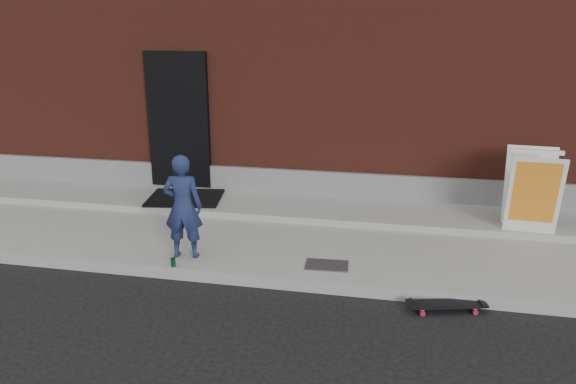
% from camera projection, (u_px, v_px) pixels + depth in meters
% --- Properties ---
extents(ground, '(80.00, 80.00, 0.00)m').
position_uv_depth(ground, '(300.00, 292.00, 6.47)').
color(ground, black).
rests_on(ground, ground).
extents(sidewalk, '(20.00, 3.00, 0.15)m').
position_uv_depth(sidewalk, '(319.00, 238.00, 7.85)').
color(sidewalk, gray).
rests_on(sidewalk, ground).
extents(apron, '(20.00, 1.20, 0.10)m').
position_uv_depth(apron, '(328.00, 209.00, 8.66)').
color(apron, gray).
rests_on(apron, sidewalk).
extents(building, '(20.00, 8.10, 5.00)m').
position_uv_depth(building, '(358.00, 44.00, 12.29)').
color(building, '#5C2419').
rests_on(building, ground).
extents(child, '(0.52, 0.38, 1.32)m').
position_uv_depth(child, '(183.00, 207.00, 6.88)').
color(child, navy).
rests_on(child, sidewalk).
extents(skateboard, '(0.85, 0.41, 0.09)m').
position_uv_depth(skateboard, '(447.00, 305.00, 6.02)').
color(skateboard, red).
rests_on(skateboard, ground).
extents(pizza_sign, '(0.72, 0.84, 1.11)m').
position_uv_depth(pizza_sign, '(532.00, 190.00, 7.54)').
color(pizza_sign, white).
rests_on(pizza_sign, apron).
extents(soda_can, '(0.07, 0.07, 0.11)m').
position_uv_depth(soda_can, '(173.00, 262.00, 6.76)').
color(soda_can, '#187B41').
rests_on(soda_can, sidewalk).
extents(doormat, '(1.27, 1.09, 0.03)m').
position_uv_depth(doormat, '(185.00, 198.00, 9.00)').
color(doormat, black).
rests_on(doormat, apron).
extents(utility_plate, '(0.53, 0.36, 0.02)m').
position_uv_depth(utility_plate, '(327.00, 265.00, 6.79)').
color(utility_plate, '#515156').
rests_on(utility_plate, sidewalk).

